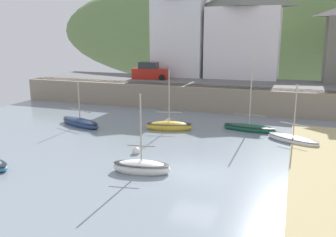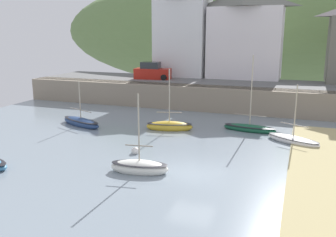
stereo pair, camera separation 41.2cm
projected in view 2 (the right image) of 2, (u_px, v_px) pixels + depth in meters
The scene contains 11 objects.
quay_seawall at pixel (242, 98), 36.10m from camera, with size 48.00×9.40×2.40m.
hillside_backdrop at pixel (260, 31), 70.02m from camera, with size 80.00×44.00×22.66m.
waterfront_building_left at pixel (183, 28), 44.48m from camera, with size 6.46×5.20×11.46m.
waterfront_building_centre at pixel (245, 33), 42.10m from camera, with size 8.54×4.79×10.11m.
sailboat_far_left at pixel (293, 140), 26.00m from camera, with size 4.08×2.94×4.30m.
motorboat_with_cabin at pixel (81, 122), 30.88m from camera, with size 4.71×2.84×3.95m.
dinghy_open_wooden at pixel (169, 126), 29.48m from camera, with size 3.92×2.05×5.08m.
sailboat_nearest_shore at pixel (139, 167), 20.51m from camera, with size 3.46×1.77×4.66m.
sailboat_blue_trim at pixel (250, 128), 29.10m from camera, with size 4.29×1.64×6.12m.
parked_car_near_slipway at pixel (152, 72), 42.26m from camera, with size 4.27×2.16×1.95m.
mooring_buoy at pixel (135, 151), 23.72m from camera, with size 0.52×0.52×0.52m.
Camera 2 is at (5.34, -18.46, 7.65)m, focal length 39.17 mm.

